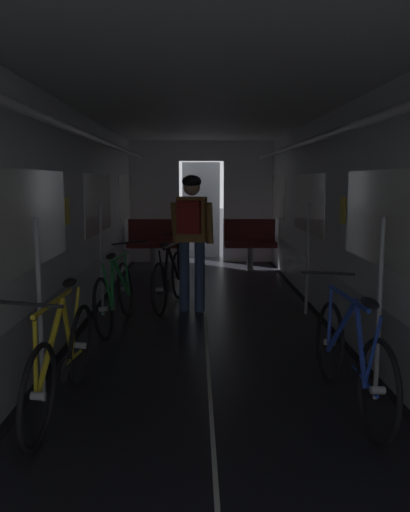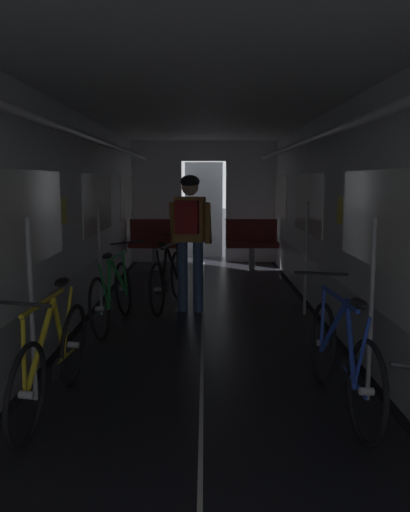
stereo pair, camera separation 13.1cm
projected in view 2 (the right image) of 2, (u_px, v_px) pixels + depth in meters
train_car_shell at (205, 177)px, 5.30m from camera, size 3.14×12.34×2.57m
bench_seat_far_left at (158, 240)px, 9.90m from camera, size 0.98×0.51×0.95m
bench_seat_far_right at (254, 240)px, 9.89m from camera, size 0.98×0.51×0.95m
bicycle_green at (115, 294)px, 6.04m from camera, size 0.46×1.69×0.95m
bicycle_yellow at (55, 359)px, 3.82m from camera, size 0.44×1.69×0.95m
bicycle_blue at (344, 358)px, 3.85m from camera, size 0.44×1.69×0.94m
person_cyclist_aisle at (192, 228)px, 6.63m from camera, size 0.56×0.44×1.73m
bicycle_black_in_aisle at (170, 278)px, 6.99m from camera, size 0.54×1.67×0.94m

